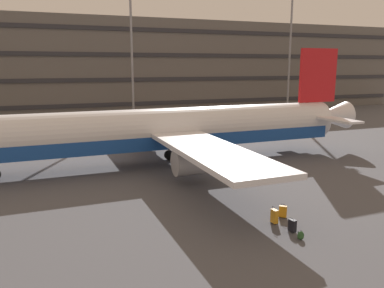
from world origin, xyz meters
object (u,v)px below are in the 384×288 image
airliner (164,130)px  suitcase_black (274,216)px  backpack_orange (301,236)px  suitcase_navy (283,211)px  suitcase_red (292,225)px

airliner → suitcase_black: 15.59m
suitcase_black → backpack_orange: 2.33m
airliner → suitcase_navy: (2.92, -14.65, -2.74)m
suitcase_black → airliner: bearing=97.4°
suitcase_red → backpack_orange: bearing=-100.0°
airliner → suitcase_navy: bearing=-78.7°
suitcase_red → backpack_orange: 1.02m
airliner → suitcase_navy: airliner is taller
suitcase_black → suitcase_navy: size_ratio=1.19×
airliner → suitcase_red: (2.25, -16.56, -2.76)m
airliner → backpack_orange: size_ratio=80.15×
airliner → suitcase_black: bearing=-82.6°
suitcase_navy → suitcase_black: bearing=-148.9°
suitcase_red → suitcase_navy: suitcase_navy is taller
suitcase_red → backpack_orange: suitcase_red is taller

